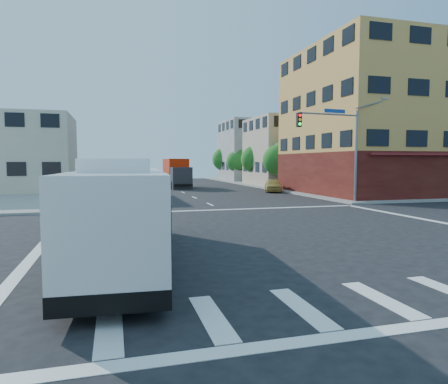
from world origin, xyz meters
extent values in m
plane|color=black|center=(0.00, 0.00, 0.00)|extent=(120.00, 120.00, 0.00)
cube|color=gray|center=(35.00, 35.00, 0.07)|extent=(50.00, 50.00, 0.15)
cube|color=#C89048|center=(20.00, 18.50, 7.00)|extent=(18.00, 15.00, 14.00)
cube|color=#5D1F15|center=(20.00, 18.50, 2.00)|extent=(18.09, 15.08, 4.00)
cube|color=tan|center=(17.00, 34.00, 4.50)|extent=(12.00, 10.00, 9.00)
cube|color=#A6A6A1|center=(17.00, 48.00, 5.00)|extent=(12.00, 10.00, 10.00)
cube|color=beige|center=(-17.00, 30.00, 4.00)|extent=(12.00, 10.00, 8.00)
cylinder|color=slate|center=(10.80, 10.80, 3.50)|extent=(0.18, 0.18, 7.00)
cylinder|color=slate|center=(8.30, 10.55, 6.60)|extent=(5.01, 0.62, 0.12)
cube|color=black|center=(5.80, 10.30, 6.10)|extent=(0.32, 0.30, 1.00)
sphere|color=#FF0C0C|center=(5.80, 10.13, 6.40)|extent=(0.20, 0.20, 0.20)
sphere|color=yellow|center=(5.80, 10.13, 6.10)|extent=(0.20, 0.20, 0.20)
sphere|color=#19FF33|center=(5.80, 10.13, 5.80)|extent=(0.20, 0.20, 0.20)
cube|color=navy|center=(8.80, 10.60, 6.85)|extent=(1.80, 0.22, 0.28)
cube|color=gray|center=(13.30, 11.05, 8.00)|extent=(0.50, 0.22, 0.14)
cylinder|color=#3C2916|center=(11.80, 28.00, 0.96)|extent=(0.28, 0.28, 1.92)
sphere|color=#215E1A|center=(11.80, 28.00, 3.37)|extent=(3.60, 3.60, 3.60)
sphere|color=#215E1A|center=(12.20, 27.70, 4.27)|extent=(2.52, 2.52, 2.52)
cylinder|color=#3C2916|center=(11.80, 36.00, 1.00)|extent=(0.28, 0.28, 1.99)
sphere|color=#215E1A|center=(11.80, 36.00, 3.51)|extent=(3.80, 3.80, 3.80)
sphere|color=#215E1A|center=(12.20, 35.70, 4.46)|extent=(2.66, 2.66, 2.66)
cylinder|color=#3C2916|center=(11.80, 44.00, 0.94)|extent=(0.28, 0.28, 1.89)
sphere|color=#215E1A|center=(11.80, 44.00, 3.25)|extent=(3.40, 3.40, 3.40)
sphere|color=#215E1A|center=(12.20, 43.70, 4.10)|extent=(2.38, 2.38, 2.38)
cylinder|color=#3C2916|center=(11.80, 52.00, 1.01)|extent=(0.28, 0.28, 2.03)
sphere|color=#215E1A|center=(11.80, 52.00, 3.63)|extent=(4.00, 4.00, 4.00)
sphere|color=#215E1A|center=(12.20, 51.70, 4.63)|extent=(2.80, 2.80, 2.80)
cube|color=black|center=(-6.60, -2.70, 0.50)|extent=(3.07, 10.99, 0.41)
cube|color=silver|center=(-6.60, -2.70, 1.60)|extent=(3.06, 10.97, 2.57)
cube|color=black|center=(-6.60, -2.70, 1.76)|extent=(3.08, 10.65, 1.13)
cube|color=black|center=(-6.22, 2.65, 1.67)|extent=(2.12, 0.20, 1.22)
cube|color=#E5590C|center=(-6.22, 2.68, 2.57)|extent=(1.73, 0.17, 0.25)
cube|color=silver|center=(-6.60, -2.70, 2.84)|extent=(3.00, 10.75, 0.11)
cube|color=silver|center=(-6.79, -5.40, 3.05)|extent=(1.75, 2.10, 0.33)
cube|color=#077F51|center=(-7.79, -3.07, 0.95)|extent=(0.37, 4.96, 0.25)
cube|color=#077F51|center=(-5.47, -3.23, 0.95)|extent=(0.37, 4.96, 0.25)
cylinder|color=black|center=(-7.43, 0.84, 0.47)|extent=(0.34, 0.96, 0.94)
cylinder|color=#99999E|center=(-7.56, 0.84, 0.47)|extent=(0.07, 0.47, 0.47)
cylinder|color=black|center=(-5.28, 0.68, 0.47)|extent=(0.34, 0.96, 0.94)
cylinder|color=#99999E|center=(-5.15, 0.67, 0.47)|extent=(0.07, 0.47, 0.47)
cylinder|color=black|center=(-7.92, -6.08, 0.47)|extent=(0.34, 0.96, 0.94)
cylinder|color=#99999E|center=(-8.05, -6.07, 0.47)|extent=(0.07, 0.47, 0.47)
cylinder|color=black|center=(-5.77, -6.23, 0.47)|extent=(0.34, 0.96, 0.94)
cylinder|color=#99999E|center=(-5.64, -6.24, 0.47)|extent=(0.07, 0.47, 0.47)
cube|color=#242528|center=(0.59, 29.76, 1.27)|extent=(2.30, 2.21, 2.55)
cube|color=black|center=(0.61, 28.83, 1.66)|extent=(2.06, 0.13, 0.98)
cube|color=red|center=(0.50, 33.47, 2.06)|extent=(2.48, 5.54, 2.94)
cube|color=black|center=(0.53, 32.30, 0.54)|extent=(2.34, 7.88, 0.29)
cylinder|color=black|center=(-0.44, 29.93, 0.49)|extent=(0.30, 0.99, 0.98)
cylinder|color=black|center=(1.62, 29.98, 0.49)|extent=(0.30, 0.99, 0.98)
cylinder|color=black|center=(-0.51, 32.76, 0.49)|extent=(0.30, 0.99, 0.98)
cylinder|color=black|center=(1.55, 32.81, 0.49)|extent=(0.30, 0.99, 0.98)
cylinder|color=black|center=(-0.57, 35.21, 0.49)|extent=(0.30, 0.99, 0.98)
cylinder|color=black|center=(1.49, 35.26, 0.49)|extent=(0.30, 0.99, 0.98)
imported|color=gold|center=(9.29, 23.40, 0.71)|extent=(2.91, 4.46, 1.41)
camera|label=1|loc=(-6.86, -15.64, 3.14)|focal=32.00mm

